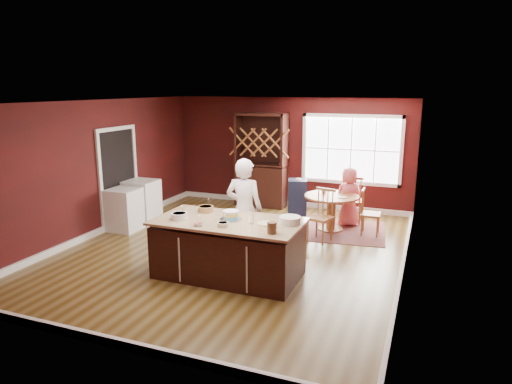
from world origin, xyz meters
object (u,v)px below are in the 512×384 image
(chair_east, at_px, (371,212))
(seated_woman, at_px, (349,197))
(dryer, at_px, (142,201))
(layer_cake, at_px, (231,215))
(baker, at_px, (244,210))
(toddler, at_px, (301,186))
(dining_table, at_px, (331,205))
(chair_south, at_px, (320,215))
(high_chair, at_px, (297,200))
(hutch, at_px, (261,160))
(washer, at_px, (124,210))
(chair_north, at_px, (353,199))
(kitchen_island, at_px, (229,249))

(chair_east, xyz_separation_m, seated_woman, (-0.54, 0.48, 0.16))
(dryer, bearing_deg, layer_cake, -32.92)
(baker, height_order, chair_east, baker)
(seated_woman, height_order, toddler, seated_woman)
(dining_table, xyz_separation_m, seated_woman, (0.28, 0.45, 0.11))
(layer_cake, height_order, chair_east, layer_cake)
(layer_cake, xyz_separation_m, toddler, (0.25, 3.23, -0.18))
(baker, xyz_separation_m, layer_cake, (0.05, -0.66, 0.09))
(chair_east, relative_size, seated_woman, 0.75)
(baker, xyz_separation_m, chair_south, (0.99, 1.42, -0.37))
(dryer, bearing_deg, high_chair, 20.89)
(seated_woman, relative_size, hutch, 0.55)
(dining_table, bearing_deg, dryer, -167.38)
(washer, bearing_deg, seated_woman, 24.76)
(dining_table, distance_m, dryer, 4.15)
(dining_table, distance_m, hutch, 2.58)
(layer_cake, xyz_separation_m, chair_north, (1.33, 3.60, -0.45))
(dining_table, distance_m, high_chair, 0.89)
(chair_east, distance_m, seated_woman, 0.74)
(chair_north, height_order, hutch, hutch)
(layer_cake, xyz_separation_m, hutch, (-1.08, 4.28, 0.17))
(layer_cake, height_order, washer, layer_cake)
(dining_table, bearing_deg, toddler, 154.98)
(kitchen_island, distance_m, hutch, 4.52)
(baker, xyz_separation_m, high_chair, (0.22, 2.54, -0.40))
(dining_table, xyz_separation_m, washer, (-4.05, -1.55, -0.09))
(high_chair, height_order, toddler, high_chair)
(chair_north, xyz_separation_m, toddler, (-1.08, -0.37, 0.27))
(toddler, relative_size, dryer, 0.28)
(chair_south, relative_size, chair_north, 0.97)
(chair_north, bearing_deg, hutch, -20.40)
(toddler, xyz_separation_m, washer, (-3.30, -1.90, -0.37))
(toddler, bearing_deg, kitchen_island, -94.75)
(layer_cake, xyz_separation_m, high_chair, (0.17, 3.21, -0.49))
(dining_table, height_order, baker, baker)
(layer_cake, relative_size, hutch, 0.15)
(washer, bearing_deg, hutch, 56.14)
(kitchen_island, xyz_separation_m, washer, (-3.03, 1.39, 0.00))
(hutch, relative_size, dryer, 2.47)
(baker, relative_size, hutch, 0.77)
(kitchen_island, height_order, dining_table, kitchen_island)
(kitchen_island, xyz_separation_m, layer_cake, (0.03, 0.06, 0.55))
(baker, distance_m, washer, 3.11)
(chair_north, bearing_deg, washer, 22.60)
(kitchen_island, distance_m, chair_north, 3.90)
(chair_east, relative_size, hutch, 0.41)
(layer_cake, bearing_deg, hutch, 104.16)
(baker, xyz_separation_m, washer, (-3.00, 0.68, -0.46))
(layer_cake, bearing_deg, washer, 156.36)
(hutch, bearing_deg, toddler, -38.20)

